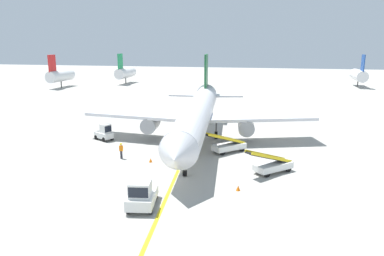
{
  "coord_description": "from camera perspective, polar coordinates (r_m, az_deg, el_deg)",
  "views": [
    {
      "loc": [
        9.72,
        -28.51,
        11.84
      ],
      "look_at": [
        1.44,
        10.36,
        2.5
      ],
      "focal_mm": 34.09,
      "sensor_mm": 36.0,
      "label": 1
    }
  ],
  "objects": [
    {
      "name": "safety_cone_nose_left",
      "position": [
        47.7,
        0.44,
        -0.88
      ],
      "size": [
        0.36,
        0.36,
        0.44
      ],
      "primitive_type": "cone",
      "color": "orange",
      "rests_on": "ground"
    },
    {
      "name": "ground_crew_marshaller",
      "position": [
        37.36,
        -2.1,
        -3.79
      ],
      "size": [
        0.36,
        0.24,
        1.7
      ],
      "color": "#26262D",
      "rests_on": "ground"
    },
    {
      "name": "safety_cone_wingtip_right",
      "position": [
        30.69,
        -9.2,
        -9.2
      ],
      "size": [
        0.36,
        0.36,
        0.44
      ],
      "primitive_type": "cone",
      "color": "orange",
      "rests_on": "ground"
    },
    {
      "name": "airliner",
      "position": [
        44.03,
        0.89,
        2.2
      ],
      "size": [
        28.47,
        35.34,
        10.1
      ],
      "color": "silver",
      "rests_on": "ground"
    },
    {
      "name": "safety_cone_wingtip_left",
      "position": [
        37.3,
        -6.49,
        -5.01
      ],
      "size": [
        0.36,
        0.36,
        0.44
      ],
      "primitive_type": "cone",
      "color": "orange",
      "rests_on": "ground"
    },
    {
      "name": "distant_aircraft_far_left",
      "position": [
        105.13,
        -19.91,
        7.74
      ],
      "size": [
        3.0,
        10.1,
        8.8
      ],
      "color": "silver",
      "rests_on": "ground"
    },
    {
      "name": "pushback_tug",
      "position": [
        27.37,
        -7.88,
        -10.25
      ],
      "size": [
        2.44,
        3.85,
        2.2
      ],
      "color": "silver",
      "rests_on": "ground"
    },
    {
      "name": "distant_aircraft_mid_left",
      "position": [
        110.5,
        -10.4,
        8.54
      ],
      "size": [
        3.0,
        10.1,
        8.8
      ],
      "color": "silver",
      "rests_on": "ground"
    },
    {
      "name": "distant_aircraft_mid_right",
      "position": [
        110.15,
        24.62,
        7.55
      ],
      "size": [
        3.0,
        10.1,
        8.8
      ],
      "color": "silver",
      "rests_on": "ground"
    },
    {
      "name": "belt_loader_forward_hold",
      "position": [
        34.81,
        12.45,
        -5.62
      ],
      "size": [
        4.49,
        4.34,
        2.59
      ],
      "color": "silver",
      "rests_on": "ground"
    },
    {
      "name": "taxi_line_yellow",
      "position": [
        36.49,
        -1.76,
        -5.71
      ],
      "size": [
        8.13,
        79.64,
        0.01
      ],
      "primitive_type": "cube",
      "rotation": [
        0.0,
        0.0,
        0.1
      ],
      "color": "yellow",
      "rests_on": "ground"
    },
    {
      "name": "safety_cone_nose_right",
      "position": [
        31.26,
        -7.37,
        -8.71
      ],
      "size": [
        0.36,
        0.36,
        0.44
      ],
      "primitive_type": "cone",
      "color": "orange",
      "rests_on": "ground"
    },
    {
      "name": "safety_cone_tail_area",
      "position": [
        30.47,
        7.23,
        -9.3
      ],
      "size": [
        0.36,
        0.36,
        0.44
      ],
      "primitive_type": "cone",
      "color": "orange",
      "rests_on": "ground"
    },
    {
      "name": "ground_plane",
      "position": [
        32.36,
        -6.4,
        -8.32
      ],
      "size": [
        300.0,
        300.0,
        0.0
      ],
      "primitive_type": "plane",
      "color": "#9E9B93"
    },
    {
      "name": "belt_loader_aft_hold",
      "position": [
        40.48,
        5.67,
        -2.7
      ],
      "size": [
        4.5,
        4.34,
        2.59
      ],
      "color": "silver",
      "rests_on": "ground"
    },
    {
      "name": "ground_crew_wing_walker",
      "position": [
        38.68,
        -11.02,
        -3.44
      ],
      "size": [
        0.36,
        0.24,
        1.7
      ],
      "color": "#26262D",
      "rests_on": "ground"
    },
    {
      "name": "baggage_tug_near_wing",
      "position": [
        46.4,
        -13.54,
        -0.75
      ],
      "size": [
        2.73,
        2.31,
        2.1
      ],
      "color": "silver",
      "rests_on": "ground"
    }
  ]
}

